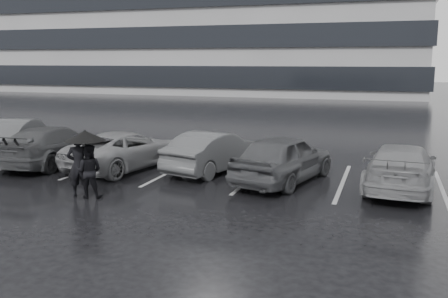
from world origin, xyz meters
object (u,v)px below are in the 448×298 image
object	(u,v)px
car_east	(401,167)
pedestrian_left	(79,165)
car_west_a	(214,151)
car_west_d	(17,138)
car_west_c	(54,145)
car_west_b	(125,150)
pedestrian_right	(89,171)
car_main	(283,158)

from	to	relation	value
car_east	pedestrian_left	distance (m)	9.05
car_west_a	car_west_d	bearing A→B (deg)	15.33
car_west_a	car_west_c	size ratio (longest dim) A/B	0.86
car_west_a	car_west_b	distance (m)	3.11
car_west_a	pedestrian_left	world-z (taller)	pedestrian_left
car_west_a	car_west_b	world-z (taller)	car_west_a
car_west_b	pedestrian_left	distance (m)	3.63
car_west_b	car_west_c	distance (m)	2.74
pedestrian_left	pedestrian_right	xyz separation A→B (m)	(0.32, -0.02, -0.13)
pedestrian_left	pedestrian_right	distance (m)	0.35
car_west_b	car_west_c	bearing A→B (deg)	15.15
car_west_b	car_west_d	distance (m)	4.89
pedestrian_left	car_east	bearing A→B (deg)	177.36
car_main	car_west_a	world-z (taller)	car_main
car_west_d	pedestrian_left	xyz separation A→B (m)	(5.49, -4.03, 0.11)
pedestrian_right	pedestrian_left	bearing A→B (deg)	-16.99
car_west_a	car_east	size ratio (longest dim) A/B	0.90
car_main	car_west_d	world-z (taller)	car_west_d
car_west_d	car_east	bearing A→B (deg)	160.62
car_west_c	car_east	bearing A→B (deg)	179.87
car_main	pedestrian_right	world-z (taller)	car_main
car_west_d	car_main	bearing A→B (deg)	158.92
car_west_b	pedestrian_right	bearing A→B (deg)	115.26
car_main	pedestrian_left	distance (m)	5.97
car_west_a	car_west_c	world-z (taller)	car_west_c
car_west_d	pedestrian_right	size ratio (longest dim) A/B	3.13
car_east	pedestrian_right	world-z (taller)	pedestrian_right
car_west_b	car_west_c	size ratio (longest dim) A/B	0.98
car_west_a	pedestrian_right	world-z (taller)	pedestrian_right
car_main	pedestrian_left	world-z (taller)	pedestrian_left
car_main	car_west_a	bearing A→B (deg)	-2.24
car_west_a	pedestrian_left	xyz separation A→B (m)	(-2.45, -4.08, 0.18)
car_main	car_west_c	world-z (taller)	car_main
car_west_d	pedestrian_left	distance (m)	6.81
car_main	pedestrian_left	xyz separation A→B (m)	(-4.95, -3.34, 0.12)
car_west_c	pedestrian_right	xyz separation A→B (m)	(3.67, -3.37, 0.04)
car_west_d	pedestrian_right	xyz separation A→B (m)	(5.81, -4.05, -0.02)
car_west_d	car_west_b	bearing A→B (deg)	157.37
car_west_c	car_west_d	world-z (taller)	car_west_d
pedestrian_right	car_east	bearing A→B (deg)	-170.40
car_west_d	car_east	distance (m)	13.83
car_west_c	car_west_d	xyz separation A→B (m)	(-2.14, 0.68, 0.06)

